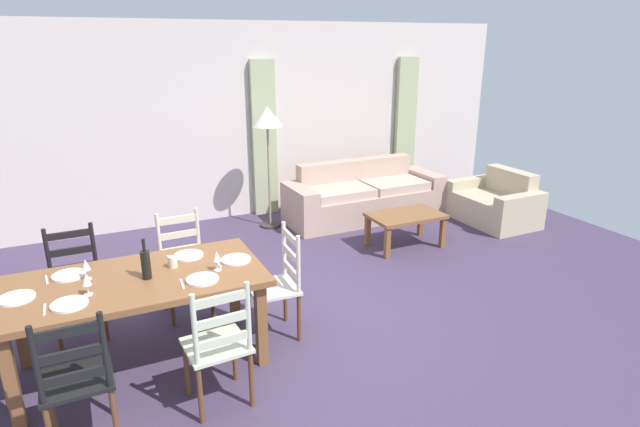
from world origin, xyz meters
The scene contains 30 objects.
ground_plane centered at (0.00, 0.00, -0.01)m, with size 9.60×9.60×0.02m, color #423550.
wall_far centered at (0.00, 3.30, 1.35)m, with size 9.60×0.16×2.70m, color beige.
curtain_panel_left centered at (0.84, 3.16, 1.10)m, with size 0.35×0.08×2.20m, color #A7B085.
curtain_panel_right centered at (3.24, 3.16, 1.10)m, with size 0.35×0.08×2.20m, color #A7B085.
dining_table centered at (-1.31, -0.05, 0.66)m, with size 1.90×0.96×0.75m.
dining_chair_near_left centered at (-1.77, -0.79, 0.48)m, with size 0.43×0.41×0.96m.
dining_chair_near_right centered at (-0.89, -0.78, 0.48)m, with size 0.44×0.43×0.96m.
dining_chair_far_left centered at (-1.74, 0.67, 0.48)m, with size 0.43×0.41×0.96m.
dining_chair_far_right centered at (-0.83, 0.68, 0.48)m, with size 0.44×0.42×0.96m.
dining_chair_head_east centered at (-0.18, -0.07, 0.48)m, with size 0.42×0.44×0.96m.
dinner_plate_near_left centered at (-1.76, -0.30, 0.76)m, with size 0.24×0.24×0.02m, color white.
fork_near_left centered at (-1.91, -0.30, 0.75)m, with size 0.02×0.17×0.01m, color silver.
dinner_plate_near_right centered at (-0.86, -0.30, 0.76)m, with size 0.24×0.24×0.02m, color white.
fork_near_right centered at (-1.01, -0.30, 0.75)m, with size 0.02×0.17×0.01m, color silver.
dinner_plate_far_left centered at (-1.76, 0.20, 0.76)m, with size 0.24×0.24×0.02m, color white.
fork_far_left centered at (-1.91, 0.20, 0.75)m, with size 0.02×0.17×0.01m, color silver.
dinner_plate_far_right centered at (-0.86, 0.20, 0.76)m, with size 0.24×0.24×0.02m, color white.
fork_far_right centered at (-1.01, 0.20, 0.75)m, with size 0.02×0.17×0.01m, color silver.
dinner_plate_head_west centered at (-2.09, -0.05, 0.76)m, with size 0.24×0.24×0.02m, color white.
dinner_plate_head_east centered at (-0.53, -0.05, 0.76)m, with size 0.24×0.24×0.02m, color white.
fork_head_east centered at (-0.68, -0.05, 0.75)m, with size 0.02×0.17×0.01m, color silver.
wine_bottle centered at (-1.23, -0.09, 0.87)m, with size 0.07×0.07×0.32m.
wine_glass_near_left centered at (-1.64, -0.19, 0.86)m, with size 0.06×0.06×0.16m.
wine_glass_near_right centered at (-0.72, -0.17, 0.86)m, with size 0.06×0.06×0.16m.
wine_glass_far_left centered at (-1.64, 0.08, 0.86)m, with size 0.06×0.06×0.16m.
coffee_cup_primary centered at (-1.02, 0.03, 0.80)m, with size 0.07×0.07×0.09m, color beige.
couch centered at (2.04, 2.39, 0.29)m, with size 2.29×0.84×0.80m.
coffee_table centered at (1.96, 1.17, 0.36)m, with size 0.90×0.56×0.42m.
armchair_upholstered centered at (3.66, 1.43, 0.25)m, with size 0.82×1.18×0.72m.
standing_lamp centered at (0.69, 2.57, 1.41)m, with size 0.40×0.40×1.64m.
Camera 1 is at (-1.56, -3.85, 2.45)m, focal length 29.19 mm.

